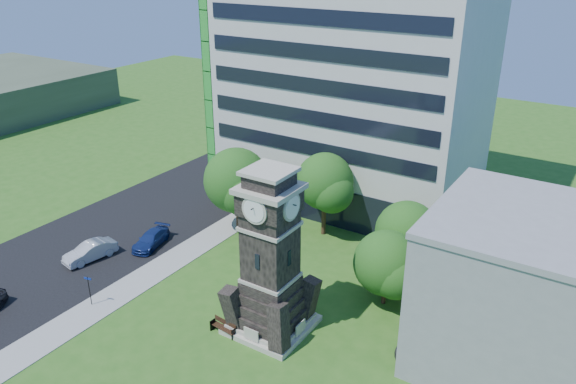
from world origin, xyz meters
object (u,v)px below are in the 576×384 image
Objects in this scene: car_street_north at (151,239)px; park_bench at (224,327)px; clock_tower at (271,264)px; car_street_mid at (90,251)px; street_sign at (89,288)px; car_east_lot at (437,360)px.

car_street_north reaches higher than park_bench.
clock_tower is at bearing -27.94° from car_street_north.
park_bench is (13.62, -6.37, -0.10)m from car_street_north.
street_sign reaches higher than car_street_mid.
car_east_lot is at bearing 10.51° from clock_tower.
park_bench is at bearing -134.68° from clock_tower.
street_sign is at bearing -158.23° from clock_tower.
clock_tower is 17.13m from car_street_north.
car_street_mid is 1.85× the size of street_sign.
car_street_mid is 0.89× the size of car_east_lot.
clock_tower is at bearing 51.30° from park_bench.
car_street_mid reaches higher than car_street_north.
park_bench is at bearing 111.36° from car_east_lot.
clock_tower is at bearing 12.38° from car_street_mid.
car_east_lot is 2.56× the size of park_bench.
car_street_north is (-16.02, 3.94, -4.62)m from clock_tower.
car_east_lot is at bearing -17.88° from car_street_north.
car_east_lot reaches higher than car_street_north.
car_street_mid is 5.34m from car_street_north.
park_bench is at bearing 4.18° from car_street_mid.
park_bench is 0.81× the size of street_sign.
car_street_mid is 7.30m from street_sign.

